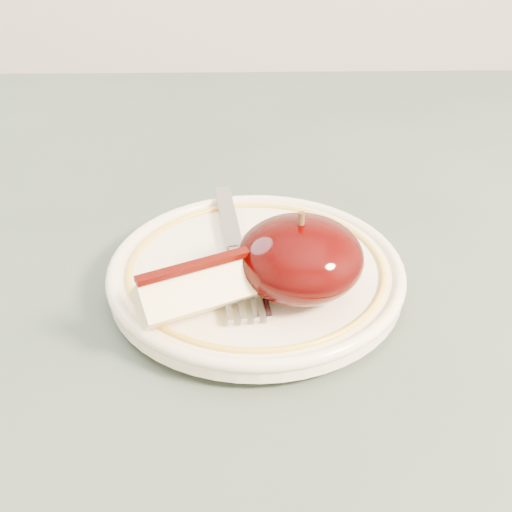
{
  "coord_description": "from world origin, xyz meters",
  "views": [
    {
      "loc": [
        0.01,
        -0.4,
        1.04
      ],
      "look_at": [
        0.02,
        0.0,
        0.78
      ],
      "focal_mm": 50.0,
      "sensor_mm": 36.0,
      "label": 1
    }
  ],
  "objects_px": {
    "table": "(227,384)",
    "apple_half": "(300,258)",
    "plate": "(256,273)",
    "fork": "(235,249)"
  },
  "relations": [
    {
      "from": "plate",
      "to": "table",
      "type": "bearing_deg",
      "value": -179.81
    },
    {
      "from": "plate",
      "to": "apple_half",
      "type": "relative_size",
      "value": 2.49
    },
    {
      "from": "table",
      "to": "apple_half",
      "type": "distance_m",
      "value": 0.14
    },
    {
      "from": "apple_half",
      "to": "table",
      "type": "bearing_deg",
      "value": 152.03
    },
    {
      "from": "fork",
      "to": "table",
      "type": "bearing_deg",
      "value": 146.6
    },
    {
      "from": "plate",
      "to": "apple_half",
      "type": "distance_m",
      "value": 0.05
    },
    {
      "from": "apple_half",
      "to": "fork",
      "type": "bearing_deg",
      "value": 134.16
    },
    {
      "from": "plate",
      "to": "apple_half",
      "type": "height_order",
      "value": "apple_half"
    },
    {
      "from": "table",
      "to": "apple_half",
      "type": "relative_size",
      "value": 11.13
    },
    {
      "from": "plate",
      "to": "fork",
      "type": "xyz_separation_m",
      "value": [
        -0.01,
        0.02,
        0.01
      ]
    }
  ]
}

